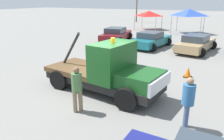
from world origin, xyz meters
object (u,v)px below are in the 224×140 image
Objects in this scene: parked_car_tan at (196,43)px; tow_truck at (108,72)px; person_near_truck at (188,100)px; canopy_tent_blue at (189,12)px; traffic_cone at (188,73)px; person_at_hood at (77,86)px; parked_car_maroon at (116,35)px; parked_car_teal at (151,40)px; canopy_tent_red at (149,14)px.

tow_truck is at bearing 176.68° from parked_car_tan.
tow_truck is 3.29× the size of person_near_truck.
tow_truck is 1.70× the size of canopy_tent_blue.
tow_truck is at bearing -126.79° from traffic_cone.
person_at_hood reaches higher than parked_car_maroon.
parked_car_teal is (-1.34, 10.06, -0.30)m from tow_truck.
person_near_truck is 0.35× the size of parked_car_maroon.
parked_car_tan is 1.70× the size of canopy_tent_red.
canopy_tent_blue is at bearing 22.26° from parked_car_tan.
parked_car_teal is at bearing 101.11° from parked_car_tan.
parked_car_maroon is 1.65× the size of canopy_tent_red.
person_at_hood is at bearing -166.40° from parked_car_teal.
parked_car_maroon is at bearing -59.24° from person_near_truck.
parked_car_maroon is 1.48× the size of canopy_tent_blue.
tow_truck is 10.15m from parked_car_teal.
parked_car_maroon is at bearing -121.43° from canopy_tent_blue.
person_near_truck is 0.57× the size of canopy_tent_red.
tow_truck reaches higher than person_at_hood.
canopy_tent_blue is 6.03× the size of traffic_cone.
parked_car_tan is at bearing -76.96° from canopy_tent_blue.
tow_truck is 1.15× the size of parked_car_maroon.
parked_car_teal is 1.44× the size of canopy_tent_blue.
canopy_tent_blue reaches higher than tow_truck.
parked_car_teal is 1.60× the size of canopy_tent_red.
parked_car_maroon and parked_car_tan have the same top height.
parked_car_tan is at bearing 94.40° from traffic_cone.
person_near_truck is 0.36× the size of parked_car_teal.
person_near_truck is at bearing -13.16° from tow_truck.
tow_truck is at bearing -75.83° from canopy_tent_red.
tow_truck is 21.93m from canopy_tent_red.
tow_truck is 2.02m from person_at_hood.
canopy_tent_red is (-7.62, 11.06, 1.47)m from parked_car_tan.
canopy_tent_blue reaches higher than person_near_truck.
person_at_hood is 0.34× the size of parked_car_maroon.
person_at_hood is at bearing -77.39° from canopy_tent_red.
person_near_truck is at bearing -148.88° from parked_car_teal.
person_near_truck is (3.51, -1.32, 0.04)m from tow_truck.
canopy_tent_red is at bearing -7.55° from parked_car_maroon.
parked_car_teal is at bearing 104.97° from tow_truck.
parked_car_tan is at bearing -88.01° from person_near_truck.
parked_car_maroon is 4.12m from parked_car_teal.
parked_car_maroon is at bearing 122.53° from tow_truck.
canopy_tent_red is (-0.08, 9.98, 1.47)m from parked_car_maroon.
person_at_hood is 21.96m from canopy_tent_blue.
parked_car_teal is at bearing -97.78° from canopy_tent_blue.
parked_car_teal is 3.60m from parked_car_tan.
canopy_tent_blue is at bearing -39.46° from parked_car_maroon.
person_at_hood is 0.33× the size of parked_car_tan.
canopy_tent_blue reaches higher than traffic_cone.
person_near_truck is 3.11× the size of traffic_cone.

